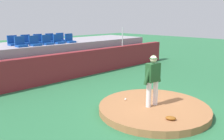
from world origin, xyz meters
name	(u,v)px	position (x,y,z in m)	size (l,w,h in m)	color
ground_plane	(153,112)	(0.00, 0.00, 0.00)	(60.00, 60.00, 0.00)	#2A6B40
pitchers_mound	(154,108)	(0.00, 0.00, 0.11)	(3.68, 3.68, 0.22)	#9C643D
pitcher	(153,77)	(-0.06, 0.04, 1.22)	(0.82, 0.29, 1.72)	white
baseball	(125,99)	(-0.30, 1.00, 0.26)	(0.07, 0.07, 0.07)	white
fielding_glove	(171,118)	(-0.60, -1.01, 0.28)	(0.30, 0.20, 0.11)	brown
brick_barrier	(60,67)	(0.00, 5.67, 0.68)	(16.82, 0.40, 1.36)	maroon
fence_post_right	(122,37)	(4.58, 5.67, 1.93)	(0.06, 0.06, 1.14)	silver
bleacher_platform	(38,58)	(0.00, 7.90, 0.86)	(14.78, 3.28, 1.73)	#98919B
stadium_chair_0	(21,44)	(-1.41, 6.80, 1.88)	(0.48, 0.44, 0.50)	#113F94
stadium_chair_1	(35,43)	(-0.70, 6.76, 1.88)	(0.48, 0.44, 0.50)	#113F94
stadium_chair_2	(47,42)	(0.01, 6.79, 1.88)	(0.48, 0.44, 0.50)	#113F94
stadium_chair_3	(58,41)	(0.69, 6.81, 1.88)	(0.48, 0.44, 0.50)	#113F94
stadium_chair_4	(70,40)	(1.42, 6.79, 1.88)	(0.48, 0.44, 0.50)	#113F94
stadium_chair_5	(13,42)	(-1.41, 7.68, 1.88)	(0.48, 0.44, 0.50)	#113F94
stadium_chair_6	(26,41)	(-0.69, 7.70, 1.88)	(0.48, 0.44, 0.50)	#113F94
stadium_chair_7	(39,40)	(0.01, 7.71, 1.88)	(0.48, 0.44, 0.50)	#113F94
stadium_chair_8	(50,40)	(0.72, 7.70, 1.88)	(0.48, 0.44, 0.50)	#113F94
stadium_chair_9	(61,39)	(1.40, 7.68, 1.88)	(0.48, 0.44, 0.50)	#113F94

